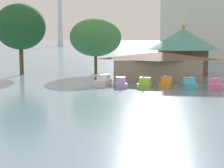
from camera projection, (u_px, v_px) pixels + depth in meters
name	position (u px, v px, depth m)	size (l,w,h in m)	color
pedal_boat_white	(103.00, 81.00, 48.42)	(2.10, 3.07, 1.60)	white
pedal_boat_lavender	(121.00, 83.00, 46.81)	(2.06, 2.92, 1.44)	#B299D8
pedal_boat_lime	(145.00, 84.00, 46.35)	(1.88, 2.66, 1.60)	#8CCC3F
pedal_boat_orange	(167.00, 83.00, 47.08)	(1.84, 2.76, 1.66)	orange
pedal_boat_cyan	(189.00, 84.00, 45.85)	(2.09, 2.86, 1.67)	#4CB7CC
pedal_boat_pink	(216.00, 85.00, 45.40)	(1.94, 2.76, 1.62)	pink
boathouse	(158.00, 66.00, 53.51)	(13.66, 6.07, 4.36)	gray
green_roof_pavilion	(183.00, 47.00, 63.52)	(12.76, 12.76, 8.77)	brown
shoreline_tree_tall_left	(20.00, 27.00, 62.42)	(8.80, 8.80, 12.40)	brown
shoreline_tree_mid	(96.00, 37.00, 64.21)	(9.28, 9.28, 10.02)	brown
background_building_block	(200.00, 11.00, 101.60)	(22.02, 15.57, 28.15)	silver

